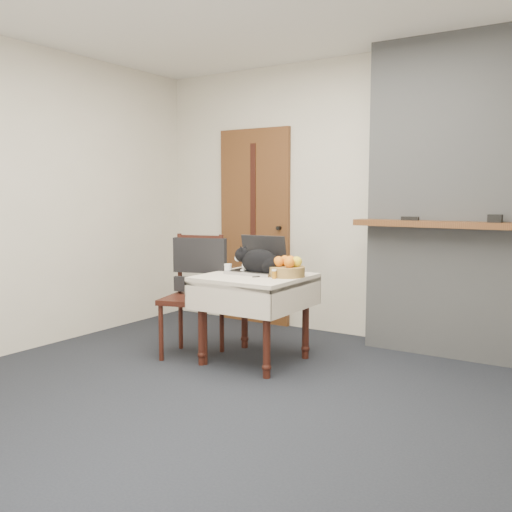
# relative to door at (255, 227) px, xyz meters

# --- Properties ---
(ground) EXTENTS (4.50, 4.50, 0.00)m
(ground) POSITION_rel_door_xyz_m (1.20, -1.97, -1.00)
(ground) COLOR black
(ground) RESTS_ON ground
(room_shell) EXTENTS (4.52, 4.01, 2.61)m
(room_shell) POSITION_rel_door_xyz_m (1.20, -1.51, 0.76)
(room_shell) COLOR beige
(room_shell) RESTS_ON ground
(door) EXTENTS (0.82, 0.10, 2.00)m
(door) POSITION_rel_door_xyz_m (0.00, 0.00, 0.00)
(door) COLOR brown
(door) RESTS_ON ground
(chimney) EXTENTS (1.62, 0.48, 2.60)m
(chimney) POSITION_rel_door_xyz_m (2.10, -0.13, 0.30)
(chimney) COLOR gray
(chimney) RESTS_ON ground
(side_table) EXTENTS (0.78, 0.78, 0.70)m
(side_table) POSITION_rel_door_xyz_m (0.79, -1.21, -0.41)
(side_table) COLOR #35150E
(side_table) RESTS_ON ground
(laptop) EXTENTS (0.42, 0.37, 0.30)m
(laptop) POSITION_rel_door_xyz_m (0.74, -1.07, -0.23)
(laptop) COLOR #B7B7BC
(laptop) RESTS_ON side_table
(cat) EXTENTS (0.48, 0.21, 0.23)m
(cat) POSITION_rel_door_xyz_m (0.81, -1.16, -0.20)
(cat) COLOR black
(cat) RESTS_ON side_table
(cream_jar) EXTENTS (0.06, 0.06, 0.07)m
(cream_jar) POSITION_rel_door_xyz_m (0.52, -1.20, -0.26)
(cream_jar) COLOR white
(cream_jar) RESTS_ON side_table
(pill_bottle) EXTENTS (0.04, 0.04, 0.07)m
(pill_bottle) POSITION_rel_door_xyz_m (1.01, -1.28, -0.26)
(pill_bottle) COLOR #AC6A15
(pill_bottle) RESTS_ON side_table
(fruit_basket) EXTENTS (0.28, 0.28, 0.16)m
(fruit_basket) POSITION_rel_door_xyz_m (1.04, -1.13, -0.24)
(fruit_basket) COLOR olive
(fruit_basket) RESTS_ON side_table
(desk_clutter) EXTENTS (0.13, 0.10, 0.01)m
(desk_clutter) POSITION_rel_door_xyz_m (0.92, -1.17, -0.30)
(desk_clutter) COLOR black
(desk_clutter) RESTS_ON side_table
(chair) EXTENTS (0.56, 0.55, 1.00)m
(chair) POSITION_rel_door_xyz_m (0.24, -1.26, -0.36)
(chair) COLOR #35150E
(chair) RESTS_ON ground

